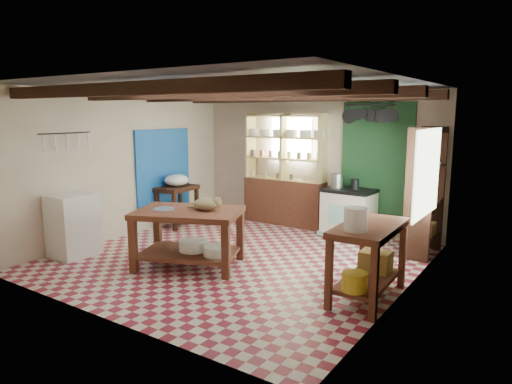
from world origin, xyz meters
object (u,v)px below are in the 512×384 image
Objects in this scene: right_counter at (368,262)px; cat at (206,204)px; white_cabinet at (73,225)px; prep_table at (177,206)px; work_table at (189,238)px; stove at (349,213)px.

cat is (-2.36, -0.19, 0.47)m from right_counter.
prep_table is at bearing 88.37° from white_cabinet.
work_table is 3.91× the size of cat.
prep_table is 2.57m from cat.
work_table is 2.60m from right_counter.
cat is at bearing 11.31° from work_table.
white_cabinet is 0.77× the size of right_counter.
white_cabinet is at bearing 168.36° from cat.
prep_table is at bearing 161.44° from right_counter.
work_table reaches higher than prep_table.
right_counter is (4.40, 0.97, -0.03)m from white_cabinet.
white_cabinet reaches higher than work_table.
work_table is 3.11m from stove.
right_counter is (1.29, -2.50, 0.02)m from stove.
stove is 0.91× the size of white_cabinet.
white_cabinet is (-3.11, -3.47, 0.05)m from stove.
stove is at bearing 35.63° from cat.
right_counter is at bearing 11.36° from white_cabinet.
cat is at bearing -177.14° from right_counter.
cat reaches higher than prep_table.
right_counter is 3.36× the size of cat.
white_cabinet reaches higher than prep_table.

